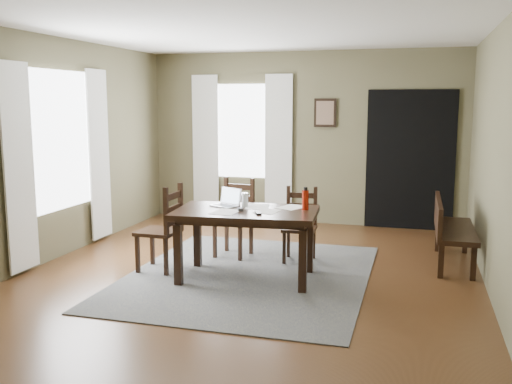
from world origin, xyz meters
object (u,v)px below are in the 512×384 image
(dining_table, at_px, (246,219))
(water_bottle, at_px, (305,199))
(laptop, at_px, (228,201))
(chair_end, at_px, (163,229))
(bench, at_px, (449,226))
(chair_back_right, at_px, (300,226))
(chair_back_left, at_px, (235,218))

(dining_table, height_order, water_bottle, water_bottle)
(laptop, bearing_deg, chair_end, -144.21)
(dining_table, distance_m, laptop, 0.35)
(chair_end, bearing_deg, laptop, 103.80)
(bench, bearing_deg, dining_table, 119.53)
(chair_end, height_order, laptop, chair_end)
(chair_back_right, xyz_separation_m, laptop, (-0.69, -0.69, 0.38))
(dining_table, bearing_deg, chair_back_right, 59.21)
(chair_back_right, height_order, laptop, laptop)
(dining_table, xyz_separation_m, bench, (2.14, 1.21, -0.21))
(dining_table, distance_m, chair_end, 1.01)
(chair_back_left, distance_m, laptop, 0.80)
(chair_back_left, bearing_deg, chair_back_right, 5.37)
(chair_end, height_order, chair_back_left, chair_end)
(laptop, bearing_deg, dining_table, -9.83)
(dining_table, xyz_separation_m, water_bottle, (0.61, 0.19, 0.21))
(laptop, bearing_deg, chair_back_right, 68.70)
(chair_back_left, relative_size, chair_back_right, 1.09)
(water_bottle, bearing_deg, bench, 33.71)
(chair_end, bearing_deg, bench, 112.40)
(water_bottle, bearing_deg, chair_back_left, 145.89)
(chair_end, bearing_deg, water_bottle, 97.62)
(chair_back_right, height_order, water_bottle, water_bottle)
(chair_end, xyz_separation_m, water_bottle, (1.60, 0.17, 0.39))
(chair_back_left, bearing_deg, chair_end, -117.39)
(dining_table, xyz_separation_m, chair_back_left, (-0.42, 0.88, -0.20))
(chair_back_right, distance_m, water_bottle, 0.83)
(dining_table, bearing_deg, water_bottle, 12.25)
(dining_table, xyz_separation_m, chair_end, (-1.00, 0.02, -0.19))
(chair_back_right, distance_m, laptop, 1.05)
(water_bottle, bearing_deg, chair_end, -173.97)
(chair_end, distance_m, chair_back_right, 1.65)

